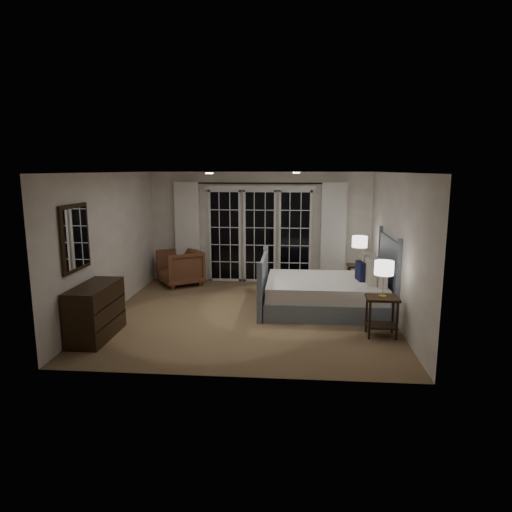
# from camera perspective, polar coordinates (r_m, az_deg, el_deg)

# --- Properties ---
(floor) EXTENTS (5.00, 5.00, 0.00)m
(floor) POSITION_cam_1_polar(r_m,az_deg,el_deg) (8.22, -0.86, -7.31)
(floor) COLOR olive
(floor) RESTS_ON ground
(ceiling) EXTENTS (5.00, 5.00, 0.00)m
(ceiling) POSITION_cam_1_polar(r_m,az_deg,el_deg) (7.81, -0.91, 10.40)
(ceiling) COLOR white
(ceiling) RESTS_ON wall_back
(wall_left) EXTENTS (0.02, 5.00, 2.50)m
(wall_left) POSITION_cam_1_polar(r_m,az_deg,el_deg) (8.53, -17.84, 1.49)
(wall_left) COLOR white
(wall_left) RESTS_ON floor
(wall_right) EXTENTS (0.02, 5.00, 2.50)m
(wall_right) POSITION_cam_1_polar(r_m,az_deg,el_deg) (8.07, 17.09, 1.02)
(wall_right) COLOR white
(wall_right) RESTS_ON floor
(wall_back) EXTENTS (5.00, 0.02, 2.50)m
(wall_back) POSITION_cam_1_polar(r_m,az_deg,el_deg) (10.38, 0.48, 3.58)
(wall_back) COLOR white
(wall_back) RESTS_ON floor
(wall_front) EXTENTS (5.00, 0.02, 2.50)m
(wall_front) POSITION_cam_1_polar(r_m,az_deg,el_deg) (5.48, -3.46, -2.97)
(wall_front) COLOR white
(wall_front) RESTS_ON floor
(french_doors) EXTENTS (2.50, 0.04, 2.20)m
(french_doors) POSITION_cam_1_polar(r_m,az_deg,el_deg) (10.36, 0.46, 2.67)
(french_doors) COLOR black
(french_doors) RESTS_ON wall_back
(curtain_rod) EXTENTS (3.50, 0.03, 0.03)m
(curtain_rod) POSITION_cam_1_polar(r_m,az_deg,el_deg) (10.20, 0.45, 9.09)
(curtain_rod) COLOR black
(curtain_rod) RESTS_ON wall_back
(curtain_left) EXTENTS (0.55, 0.10, 2.25)m
(curtain_left) POSITION_cam_1_polar(r_m,az_deg,el_deg) (10.53, -8.57, 3.01)
(curtain_left) COLOR white
(curtain_left) RESTS_ON curtain_rod
(curtain_right) EXTENTS (0.55, 0.10, 2.25)m
(curtain_right) POSITION_cam_1_polar(r_m,az_deg,el_deg) (10.28, 9.65, 2.80)
(curtain_right) COLOR white
(curtain_right) RESTS_ON curtain_rod
(downlight_a) EXTENTS (0.12, 0.12, 0.01)m
(downlight_a) POSITION_cam_1_polar(r_m,az_deg,el_deg) (8.37, 5.05, 10.32)
(downlight_a) COLOR white
(downlight_a) RESTS_ON ceiling
(downlight_b) EXTENTS (0.12, 0.12, 0.01)m
(downlight_b) POSITION_cam_1_polar(r_m,az_deg,el_deg) (7.50, -5.86, 10.26)
(downlight_b) COLOR white
(downlight_b) RESTS_ON ceiling
(bed) EXTENTS (2.32, 1.67, 1.36)m
(bed) POSITION_cam_1_polar(r_m,az_deg,el_deg) (8.48, 8.98, -4.48)
(bed) COLOR gray
(bed) RESTS_ON floor
(nightstand_left) EXTENTS (0.48, 0.39, 0.63)m
(nightstand_left) POSITION_cam_1_polar(r_m,az_deg,el_deg) (7.33, 15.45, -6.57)
(nightstand_left) COLOR black
(nightstand_left) RESTS_ON floor
(nightstand_right) EXTENTS (0.46, 0.37, 0.60)m
(nightstand_right) POSITION_cam_1_polar(r_m,az_deg,el_deg) (9.74, 12.67, -2.29)
(nightstand_right) COLOR black
(nightstand_right) RESTS_ON floor
(lamp_left) EXTENTS (0.29, 0.29, 0.56)m
(lamp_left) POSITION_cam_1_polar(r_m,az_deg,el_deg) (7.17, 15.72, -1.51)
(lamp_left) COLOR #D2B654
(lamp_left) RESTS_ON nightstand_left
(lamp_right) EXTENTS (0.31, 0.31, 0.60)m
(lamp_right) POSITION_cam_1_polar(r_m,az_deg,el_deg) (9.61, 12.83, 1.72)
(lamp_right) COLOR #D2B654
(lamp_right) RESTS_ON nightstand_right
(armchair) EXTENTS (1.19, 1.19, 0.79)m
(armchair) POSITION_cam_1_polar(r_m,az_deg,el_deg) (10.33, -9.46, -1.42)
(armchair) COLOR brown
(armchair) RESTS_ON floor
(dresser) EXTENTS (0.50, 1.17, 0.83)m
(dresser) POSITION_cam_1_polar(r_m,az_deg,el_deg) (7.43, -19.41, -6.56)
(dresser) COLOR black
(dresser) RESTS_ON floor
(mirror) EXTENTS (0.05, 0.85, 1.00)m
(mirror) POSITION_cam_1_polar(r_m,az_deg,el_deg) (7.29, -21.66, 2.12)
(mirror) COLOR black
(mirror) RESTS_ON wall_left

